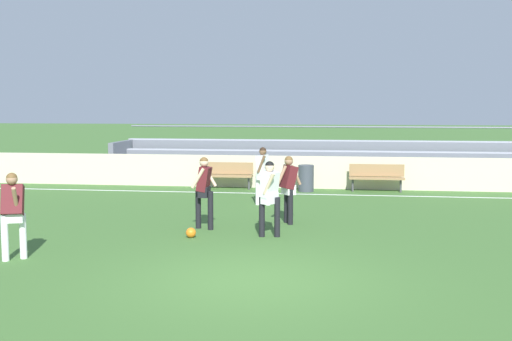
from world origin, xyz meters
TOP-DOWN VIEW (x-y plane):
  - ground_plane at (0.00, 0.00)m, footprint 160.00×160.00m
  - field_line_sideline at (0.00, 10.27)m, footprint 44.00×0.12m
  - sideline_wall at (0.00, 11.76)m, footprint 48.00×0.16m
  - bleacher_stand at (3.53, 14.06)m, footprint 21.57×2.78m
  - bench_far_right at (2.57, 11.24)m, footprint 1.80×0.40m
  - bench_centre_sideline at (-2.47, 11.24)m, footprint 1.80×0.40m
  - trash_bin at (0.26, 10.94)m, footprint 0.51×0.51m
  - player_dark_wide_right at (-1.68, 4.18)m, footprint 0.53×0.46m
  - player_white_challenging at (-0.08, 3.51)m, footprint 0.46×0.65m
  - player_dark_on_ball at (-4.54, 0.78)m, footprint 0.49×0.65m
  - player_white_deep_cover at (-0.79, 7.89)m, footprint 0.43×0.57m
  - player_dark_trailing_run at (0.19, 5.12)m, footprint 0.62×0.51m
  - soccer_ball at (-1.75, 3.17)m, footprint 0.22×0.22m

SIDE VIEW (x-z plane):
  - ground_plane at x=0.00m, z-range 0.00..0.00m
  - field_line_sideline at x=0.00m, z-range 0.00..0.01m
  - soccer_ball at x=-1.75m, z-range 0.00..0.22m
  - trash_bin at x=0.26m, z-range 0.00..0.88m
  - bench_far_right at x=2.57m, z-range 0.10..1.00m
  - bench_centre_sideline at x=-2.47m, z-range 0.10..1.00m
  - sideline_wall at x=0.00m, z-range 0.00..1.11m
  - bleacher_stand at x=3.53m, z-range -0.19..1.83m
  - player_dark_on_ball at x=-4.54m, z-range 0.15..1.78m
  - player_dark_trailing_run at x=0.19m, z-range 0.15..1.80m
  - player_white_challenging at x=-0.08m, z-range 0.16..1.82m
  - player_white_deep_cover at x=-0.79m, z-range 0.16..1.82m
  - player_dark_wide_right at x=-1.68m, z-range 0.16..1.84m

